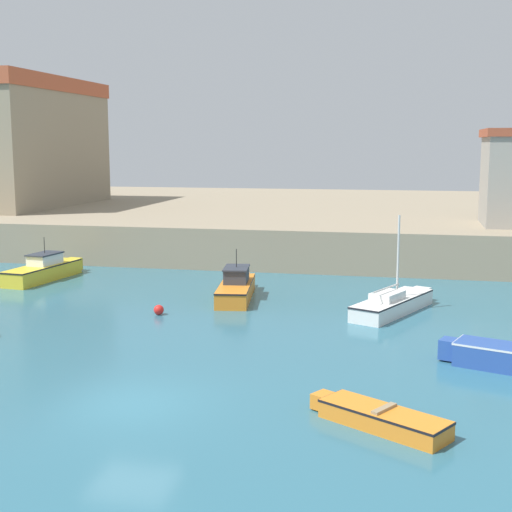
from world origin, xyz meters
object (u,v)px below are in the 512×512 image
Objects in this scene: motorboat_yellow_1 at (44,270)px; mooring_buoy at (159,310)px; motorboat_orange_3 at (236,287)px; dinghy_orange_4 at (380,417)px; church at (2,135)px; sailboat_white_5 at (393,303)px.

mooring_buoy is (9.18, -6.66, -0.34)m from motorboat_yellow_1.
motorboat_orange_3 reaches higher than mooring_buoy.
dinghy_orange_4 is at bearing -42.27° from motorboat_yellow_1.
motorboat_yellow_1 is 12.00m from motorboat_orange_3.
motorboat_orange_3 is at bearing -38.95° from church.
mooring_buoy is (-2.56, -4.19, -0.33)m from motorboat_orange_3.
motorboat_yellow_1 is at bearing 137.73° from dinghy_orange_4.
sailboat_white_5 reaches higher than mooring_buoy.
motorboat_yellow_1 is at bearing -53.56° from church.
church reaches higher than mooring_buoy.
motorboat_yellow_1 is 11.35m from mooring_buoy.
dinghy_orange_4 is 0.63× the size of sailboat_white_5.
motorboat_orange_3 reaches higher than dinghy_orange_4.
dinghy_orange_4 is 0.23× the size of church.
dinghy_orange_4 reaches higher than mooring_buoy.
church is (-22.05, 24.09, 8.12)m from mooring_buoy.
sailboat_white_5 is at bearing -11.65° from motorboat_yellow_1.
church is at bearing 141.05° from motorboat_orange_3.
sailboat_white_5 is (7.71, -1.55, -0.13)m from motorboat_orange_3.
mooring_buoy is (-10.27, -2.65, -0.21)m from sailboat_white_5.
sailboat_white_5 reaches higher than motorboat_yellow_1.
sailboat_white_5 is 0.37× the size of church.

